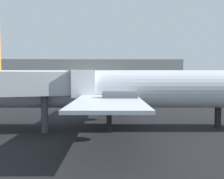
% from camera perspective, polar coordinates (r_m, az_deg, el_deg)
% --- Properties ---
extents(airplane_at_gate, '(41.79, 26.30, 12.78)m').
position_cam_1_polar(airplane_at_gate, '(27.04, 2.22, 0.09)').
color(airplane_at_gate, silver).
rests_on(airplane_at_gate, ground_plane).
extents(airplane_distant, '(22.87, 18.20, 7.30)m').
position_cam_1_polar(airplane_distant, '(98.94, -5.00, 1.44)').
color(airplane_distant, white).
rests_on(airplane_distant, ground_plane).
extents(terminal_building, '(85.49, 27.48, 12.50)m').
position_cam_1_polar(terminal_building, '(117.25, -6.33, 3.55)').
color(terminal_building, '#B7B7B2').
rests_on(terminal_building, ground_plane).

